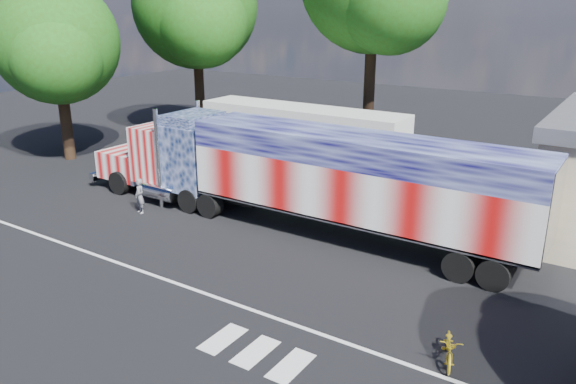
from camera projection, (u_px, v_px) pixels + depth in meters
The scene contains 8 objects.
ground at pixel (246, 259), 21.86m from camera, with size 100.00×100.00×0.00m, color black.
lane_markings at pixel (217, 313), 17.98m from camera, with size 30.00×2.67×0.01m.
semi_truck at pixel (299, 173), 24.21m from camera, with size 22.66×3.58×4.83m.
coach_bus at pixel (301, 137), 33.27m from camera, with size 12.82×2.98×3.73m.
woman at pixel (140, 196), 26.43m from camera, with size 0.61×0.40×1.66m, color slate.
bicycle at pixel (450, 347), 15.41m from camera, with size 0.60×1.71×0.90m, color gold.
tree_w_a at pixel (57, 42), 33.72m from camera, with size 7.92×7.55×11.08m.
tree_nw_a at pixel (196, 6), 39.37m from camera, with size 9.23×8.80×13.77m.
Camera 1 is at (12.28, -15.77, 9.37)m, focal length 35.00 mm.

